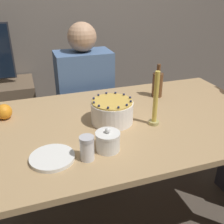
% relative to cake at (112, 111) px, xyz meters
% --- Properties ---
extents(ground_plane, '(12.00, 12.00, 0.00)m').
position_rel_cake_xyz_m(ground_plane, '(0.10, -0.00, -0.83)').
color(ground_plane, '#4C4238').
extents(dining_table, '(1.54, 0.92, 0.77)m').
position_rel_cake_xyz_m(dining_table, '(0.10, -0.00, -0.17)').
color(dining_table, tan).
rests_on(dining_table, ground_plane).
extents(cake, '(0.22, 0.22, 0.13)m').
position_rel_cake_xyz_m(cake, '(0.00, 0.00, 0.00)').
color(cake, white).
rests_on(cake, dining_table).
extents(sugar_bowl, '(0.11, 0.11, 0.11)m').
position_rel_cake_xyz_m(sugar_bowl, '(-0.10, -0.24, -0.02)').
color(sugar_bowl, white).
rests_on(sugar_bowl, dining_table).
extents(sugar_shaker, '(0.06, 0.06, 0.11)m').
position_rel_cake_xyz_m(sugar_shaker, '(-0.20, -0.28, -0.01)').
color(sugar_shaker, white).
rests_on(sugar_shaker, dining_table).
extents(plate_stack, '(0.19, 0.19, 0.02)m').
position_rel_cake_xyz_m(plate_stack, '(-0.34, -0.23, -0.05)').
color(plate_stack, white).
rests_on(plate_stack, dining_table).
extents(candle, '(0.05, 0.05, 0.28)m').
position_rel_cake_xyz_m(candle, '(0.19, -0.10, 0.06)').
color(candle, tan).
rests_on(candle, dining_table).
extents(bottle, '(0.07, 0.07, 0.21)m').
position_rel_cake_xyz_m(bottle, '(0.38, 0.23, 0.02)').
color(bottle, brown).
rests_on(bottle, dining_table).
extents(orange_fruit_0, '(0.08, 0.08, 0.08)m').
position_rel_cake_xyz_m(orange_fruit_0, '(-0.53, 0.22, -0.02)').
color(orange_fruit_0, orange).
rests_on(orange_fruit_0, dining_table).
extents(person_man_blue_shirt, '(0.40, 0.34, 1.19)m').
position_rel_cake_xyz_m(person_man_blue_shirt, '(0.01, 0.66, -0.31)').
color(person_man_blue_shirt, '#2D2D38').
rests_on(person_man_blue_shirt, ground_plane).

